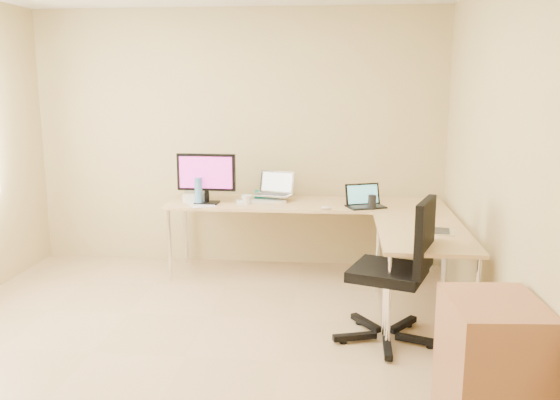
# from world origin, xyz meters

# --- Properties ---
(floor) EXTENTS (4.50, 4.50, 0.00)m
(floor) POSITION_xyz_m (0.00, 0.00, 0.00)
(floor) COLOR tan
(floor) RESTS_ON ground
(wall_back) EXTENTS (4.50, 0.00, 4.50)m
(wall_back) POSITION_xyz_m (0.00, 2.25, 1.30)
(wall_back) COLOR tan
(wall_back) RESTS_ON ground
(wall_right) EXTENTS (0.00, 4.50, 4.50)m
(wall_right) POSITION_xyz_m (2.10, 0.00, 1.30)
(wall_right) COLOR tan
(wall_right) RESTS_ON ground
(desk_main) EXTENTS (2.65, 0.70, 0.73)m
(desk_main) POSITION_xyz_m (0.72, 1.85, 0.36)
(desk_main) COLOR tan
(desk_main) RESTS_ON ground
(desk_return) EXTENTS (0.70, 1.30, 0.73)m
(desk_return) POSITION_xyz_m (1.70, 0.85, 0.36)
(desk_return) COLOR tan
(desk_return) RESTS_ON ground
(monitor) EXTENTS (0.57, 0.20, 0.48)m
(monitor) POSITION_xyz_m (-0.21, 1.71, 0.97)
(monitor) COLOR black
(monitor) RESTS_ON desk_main
(book_stack) EXTENTS (0.26, 0.34, 0.05)m
(book_stack) POSITION_xyz_m (0.31, 2.05, 0.76)
(book_stack) COLOR #168975
(book_stack) RESTS_ON desk_main
(laptop_center) EXTENTS (0.41, 0.35, 0.23)m
(laptop_center) POSITION_xyz_m (0.41, 1.92, 0.90)
(laptop_center) COLOR silver
(laptop_center) RESTS_ON desk_main
(laptop_black) EXTENTS (0.41, 0.36, 0.21)m
(laptop_black) POSITION_xyz_m (1.29, 1.68, 0.84)
(laptop_black) COLOR black
(laptop_black) RESTS_ON desk_main
(keyboard) EXTENTS (0.49, 0.25, 0.02)m
(keyboard) POSITION_xyz_m (0.29, 1.81, 0.74)
(keyboard) COLOR silver
(keyboard) RESTS_ON desk_main
(mouse) EXTENTS (0.11, 0.09, 0.03)m
(mouse) POSITION_xyz_m (0.93, 1.55, 0.75)
(mouse) COLOR beige
(mouse) RESTS_ON desk_main
(mug) EXTENTS (0.11, 0.11, 0.09)m
(mug) POSITION_xyz_m (0.17, 1.70, 0.78)
(mug) COLOR silver
(mug) RESTS_ON desk_main
(cd_stack) EXTENTS (0.18, 0.18, 0.03)m
(cd_stack) POSITION_xyz_m (0.14, 1.81, 0.75)
(cd_stack) COLOR white
(cd_stack) RESTS_ON desk_main
(water_bottle) EXTENTS (0.10, 0.10, 0.26)m
(water_bottle) POSITION_xyz_m (-0.28, 1.67, 0.86)
(water_bottle) COLOR teal
(water_bottle) RESTS_ON desk_main
(papers) EXTENTS (0.34, 0.38, 0.01)m
(papers) POSITION_xyz_m (-0.26, 1.65, 0.73)
(papers) COLOR silver
(papers) RESTS_ON desk_main
(white_box) EXTENTS (0.27, 0.20, 0.09)m
(white_box) POSITION_xyz_m (-0.33, 1.81, 0.78)
(white_box) COLOR beige
(white_box) RESTS_ON desk_main
(desk_fan) EXTENTS (0.28, 0.28, 0.28)m
(desk_fan) POSITION_xyz_m (-0.40, 2.05, 0.87)
(desk_fan) COLOR white
(desk_fan) RESTS_ON desk_main
(black_cup) EXTENTS (0.09, 0.09, 0.13)m
(black_cup) POSITION_xyz_m (1.34, 1.61, 0.80)
(black_cup) COLOR black
(black_cup) RESTS_ON desk_main
(laptop_return) EXTENTS (0.31, 0.26, 0.19)m
(laptop_return) POSITION_xyz_m (1.81, 0.80, 0.82)
(laptop_return) COLOR silver
(laptop_return) RESTS_ON desk_return
(office_chair) EXTENTS (0.83, 0.83, 1.08)m
(office_chair) POSITION_xyz_m (1.40, 0.42, 0.50)
(office_chair) COLOR black
(office_chair) RESTS_ON ground
(cabinet) EXTENTS (0.51, 0.61, 0.80)m
(cabinet) POSITION_xyz_m (1.85, -0.74, 0.36)
(cabinet) COLOR brown
(cabinet) RESTS_ON ground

